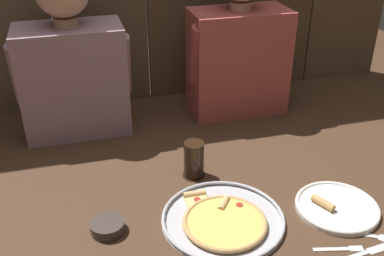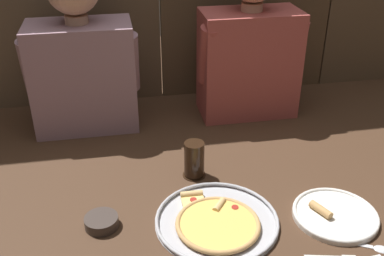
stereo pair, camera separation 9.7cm
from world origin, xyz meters
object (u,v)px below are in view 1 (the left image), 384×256
(drinking_glass, at_px, (194,160))
(dipping_bowl, at_px, (108,226))
(pizza_tray, at_px, (223,219))
(diner_left, at_px, (71,58))
(dinner_plate, at_px, (337,207))
(diner_right, at_px, (239,44))

(drinking_glass, xyz_separation_m, dipping_bowl, (-0.29, -0.19, -0.04))
(dipping_bowl, bearing_deg, pizza_tray, -8.86)
(diner_left, bearing_deg, dinner_plate, -45.15)
(drinking_glass, bearing_deg, diner_left, 129.02)
(drinking_glass, distance_m, diner_left, 0.58)
(dinner_plate, distance_m, diner_left, 1.01)
(pizza_tray, bearing_deg, drinking_glass, 94.11)
(pizza_tray, relative_size, diner_left, 0.56)
(drinking_glass, height_order, dipping_bowl, drinking_glass)
(pizza_tray, xyz_separation_m, dipping_bowl, (-0.31, 0.05, 0.01))
(drinking_glass, xyz_separation_m, diner_right, (0.29, 0.41, 0.22))
(dinner_plate, relative_size, dipping_bowl, 2.56)
(pizza_tray, distance_m, dinner_plate, 0.33)
(diner_right, bearing_deg, pizza_tray, -112.89)
(dinner_plate, bearing_deg, diner_right, 94.65)
(pizza_tray, xyz_separation_m, drinking_glass, (-0.02, 0.24, 0.05))
(drinking_glass, height_order, diner_right, diner_right)
(pizza_tray, bearing_deg, diner_left, 118.30)
(dipping_bowl, distance_m, diner_left, 0.66)
(dinner_plate, xyz_separation_m, diner_right, (-0.06, 0.69, 0.27))
(dinner_plate, bearing_deg, drinking_glass, 141.84)
(drinking_glass, bearing_deg, dipping_bowl, -146.82)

